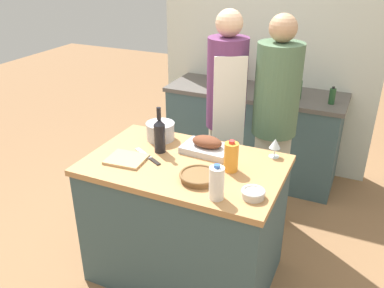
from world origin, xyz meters
TOP-DOWN VIEW (x-y plane):
  - ground_plane at (0.00, 0.00)m, footprint 12.00×12.00m
  - kitchen_island at (0.00, 0.00)m, footprint 1.27×0.80m
  - back_counter at (0.00, 1.60)m, footprint 1.72×0.60m
  - back_wall at (0.00, 1.95)m, footprint 2.22×0.10m
  - roasting_pan at (0.08, 0.20)m, footprint 0.34×0.23m
  - wicker_basket at (0.17, -0.16)m, footprint 0.24×0.24m
  - cutting_board at (-0.35, -0.13)m, footprint 0.26×0.23m
  - stock_pot at (-0.31, 0.25)m, footprint 0.21×0.21m
  - mixing_bowl at (0.52, -0.21)m, footprint 0.14×0.14m
  - juice_jug at (0.31, 0.03)m, footprint 0.09×0.09m
  - milk_jug at (0.34, -0.30)m, footprint 0.08×0.08m
  - wine_bottle_green at (-0.22, 0.08)m, footprint 0.08×0.08m
  - wine_glass_left at (0.51, 0.32)m, footprint 0.07×0.07m
  - knife_chef at (-0.25, -0.03)m, footprint 0.27×0.17m
  - stand_mixer at (-0.32, 1.70)m, footprint 0.18×0.14m
  - condiment_bottle_tall at (0.72, 1.52)m, footprint 0.05×0.05m
  - condiment_bottle_short at (0.42, 1.53)m, footprint 0.05×0.05m
  - condiment_bottle_extra at (-0.22, 1.59)m, footprint 0.06×0.06m
  - person_cook_aproned at (-0.01, 0.81)m, footprint 0.34×0.35m
  - person_cook_guest at (0.37, 0.85)m, footprint 0.34×0.34m

SIDE VIEW (x-z plane):
  - ground_plane at x=0.00m, z-range 0.00..0.00m
  - kitchen_island at x=0.00m, z-range 0.00..0.91m
  - back_counter at x=0.00m, z-range 0.00..0.91m
  - knife_chef at x=-0.25m, z-range 0.90..0.91m
  - cutting_board at x=-0.35m, z-range 0.90..0.92m
  - wicker_basket at x=0.17m, z-range 0.91..0.95m
  - mixing_bowl at x=0.52m, z-range 0.91..0.96m
  - roasting_pan at x=0.08m, z-range 0.89..1.01m
  - stock_pot at x=-0.31m, z-range 0.89..1.04m
  - person_cook_guest at x=0.37m, z-range 0.10..1.85m
  - condiment_bottle_tall at x=0.72m, z-range 0.90..1.06m
  - person_cook_aproned at x=-0.01m, z-range 0.11..1.87m
  - condiment_bottle_short at x=0.42m, z-range 0.90..1.09m
  - wine_glass_left at x=0.51m, z-range 0.93..1.06m
  - juice_jug at x=0.31m, z-range 0.90..1.10m
  - milk_jug at x=0.34m, z-range 0.90..1.11m
  - condiment_bottle_extra at x=-0.22m, z-range 0.90..1.11m
  - wine_bottle_green at x=-0.22m, z-range 0.87..1.19m
  - stand_mixer at x=-0.32m, z-range 0.88..1.20m
  - back_wall at x=0.00m, z-range 0.00..2.55m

